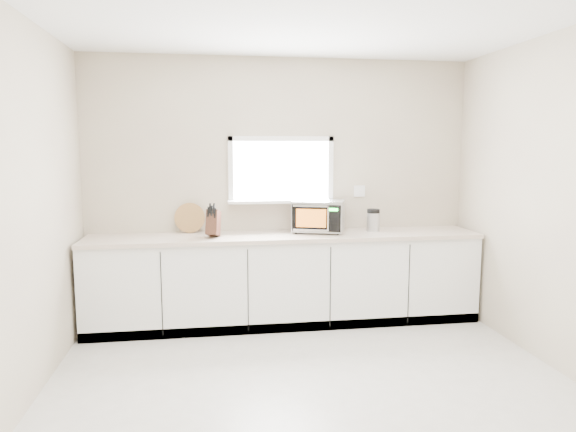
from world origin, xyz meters
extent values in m
plane|color=beige|center=(0.00, 0.00, 0.00)|extent=(4.00, 4.00, 0.00)
cube|color=beige|center=(0.00, 2.00, 1.35)|extent=(4.00, 0.02, 2.70)
cube|color=white|center=(0.00, 1.99, 1.55)|extent=(1.00, 0.02, 0.60)
cube|color=white|center=(0.00, 1.92, 1.23)|extent=(1.12, 0.16, 0.03)
cube|color=white|center=(0.00, 1.97, 1.88)|extent=(1.10, 0.04, 0.05)
cube|color=white|center=(0.00, 1.97, 1.23)|extent=(1.10, 0.04, 0.05)
cube|color=white|center=(-0.53, 1.97, 1.55)|extent=(0.05, 0.04, 0.70)
cube|color=white|center=(0.53, 1.97, 1.55)|extent=(0.05, 0.04, 0.70)
cube|color=white|center=(0.85, 1.99, 1.32)|extent=(0.12, 0.01, 0.12)
cube|color=white|center=(0.00, 1.70, 0.44)|extent=(3.92, 0.60, 0.88)
cube|color=beige|center=(0.00, 1.69, 0.90)|extent=(3.92, 0.64, 0.04)
cylinder|color=black|center=(0.11, 1.72, 0.93)|extent=(0.02, 0.02, 0.02)
cylinder|color=black|center=(0.21, 2.01, 0.93)|extent=(0.02, 0.02, 0.02)
cylinder|color=black|center=(0.51, 1.58, 0.93)|extent=(0.02, 0.02, 0.02)
cylinder|color=black|center=(0.62, 1.87, 0.93)|extent=(0.02, 0.02, 0.02)
cube|color=#B5B8BD|center=(0.36, 1.80, 1.09)|extent=(0.61, 0.53, 0.30)
cube|color=black|center=(0.30, 1.61, 1.09)|extent=(0.46, 0.17, 0.27)
cube|color=orange|center=(0.25, 1.62, 1.09)|extent=(0.28, 0.10, 0.18)
cylinder|color=silver|center=(0.40, 1.54, 1.09)|extent=(0.02, 0.02, 0.24)
cube|color=black|center=(0.46, 1.55, 1.09)|extent=(0.12, 0.05, 0.26)
cube|color=#19FF33|center=(0.46, 1.54, 1.18)|extent=(0.08, 0.03, 0.03)
cube|color=silver|center=(0.36, 1.80, 1.24)|extent=(0.61, 0.53, 0.01)
cube|color=#472319|center=(-0.71, 1.64, 1.06)|extent=(0.16, 0.25, 0.28)
cube|color=black|center=(-0.76, 1.59, 1.17)|extent=(0.03, 0.05, 0.10)
cube|color=black|center=(-0.73, 1.58, 1.18)|extent=(0.03, 0.05, 0.10)
cube|color=black|center=(-0.69, 1.57, 1.16)|extent=(0.03, 0.05, 0.10)
cube|color=black|center=(-0.74, 1.59, 1.21)|extent=(0.03, 0.05, 0.10)
cube|color=black|center=(-0.70, 1.58, 1.21)|extent=(0.03, 0.05, 0.10)
cylinder|color=#A67840|center=(-0.95, 1.94, 1.07)|extent=(0.31, 0.07, 0.31)
cylinder|color=#B5B8BD|center=(0.94, 1.76, 1.02)|extent=(0.14, 0.14, 0.19)
cylinder|color=black|center=(0.94, 1.76, 1.13)|extent=(0.14, 0.14, 0.04)
camera|label=1|loc=(-0.73, -3.33, 1.78)|focal=32.00mm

